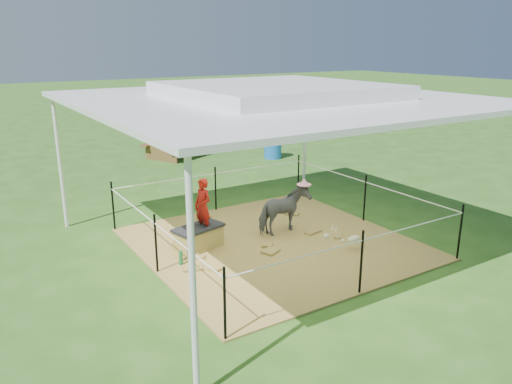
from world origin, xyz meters
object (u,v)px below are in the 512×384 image
woman (203,201)px  pony (284,211)px  picnic_table_far (241,130)px  foal (354,237)px  picnic_table_near (176,145)px  trash_barrel (273,145)px  straw_bale (199,239)px  green_bottle (181,258)px  distant_person (194,138)px

woman → pony: woman is taller
woman → picnic_table_far: 10.55m
foal → picnic_table_near: size_ratio=0.45×
foal → picnic_table_far: (3.73, 10.23, 0.12)m
picnic_table_far → pony: bearing=-115.2°
trash_barrel → picnic_table_near: 3.13m
straw_bale → picnic_table_near: 7.80m
picnic_table_near → picnic_table_far: (3.27, 1.43, 0.00)m
pony → straw_bale: bearing=76.4°
woman → green_bottle: size_ratio=4.32×
pony → picnic_table_near: (1.02, 7.47, -0.09)m
straw_bale → distant_person: size_ratio=0.83×
straw_bale → pony: (1.73, -0.17, 0.26)m
straw_bale → picnic_table_far: (6.02, 8.72, 0.17)m
trash_barrel → picnic_table_far: bearing=77.4°
woman → picnic_table_near: size_ratio=0.54×
straw_bale → picnic_table_near: (2.75, 7.29, 0.17)m
picnic_table_near → distant_person: (0.75, 0.24, 0.12)m
trash_barrel → distant_person: 2.74m
green_bottle → picnic_table_near: picnic_table_near is taller
woman → picnic_table_far: woman is taller
picnic_table_near → distant_person: 0.80m
woman → picnic_table_far: size_ratio=0.54×
foal → trash_barrel: trash_barrel is taller
trash_barrel → woman: bearing=-133.5°
woman → trash_barrel: 7.56m
pony → picnic_table_far: size_ratio=0.57×
straw_bale → woman: size_ratio=0.83×
foal → distant_person: (1.20, 9.04, 0.24)m
green_bottle → pony: pony is taller
woman → picnic_table_near: bearing=145.7°
picnic_table_far → distant_person: bearing=-154.3°
pony → distant_person: size_ratio=1.05×
picnic_table_far → picnic_table_near: bearing=-155.9°
picnic_table_near → distant_person: bearing=-8.3°
distant_person → green_bottle: bearing=61.6°
straw_bale → woman: woman is taller
foal → distant_person: 9.12m
straw_bale → distant_person: (3.50, 7.53, 0.29)m
picnic_table_near → picnic_table_far: 3.57m
straw_bale → trash_barrel: trash_barrel is taller
trash_barrel → picnic_table_far: trash_barrel is taller
pony → distant_person: bearing=-20.8°
green_bottle → picnic_table_far: (6.57, 9.17, 0.24)m
distant_person → straw_bale: bearing=63.6°
pony → green_bottle: bearing=89.1°
green_bottle → picnic_table_far: bearing=54.4°
green_bottle → distant_person: size_ratio=0.23×
green_bottle → foal: foal is taller
woman → picnic_table_near: (2.65, 7.29, -0.52)m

